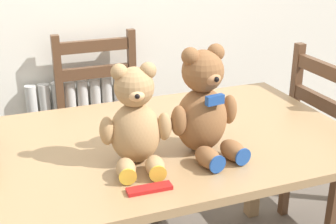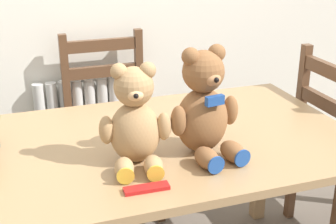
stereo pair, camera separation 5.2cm
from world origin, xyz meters
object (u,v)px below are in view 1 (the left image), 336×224
at_px(wooden_chair_side, 336,148).
at_px(teddy_bear_right, 204,108).
at_px(chocolate_bar, 149,189).
at_px(wooden_chair_behind, 105,127).
at_px(teddy_bear_left, 136,122).

relative_size(wooden_chair_side, teddy_bear_right, 2.54).
bearing_deg(chocolate_bar, teddy_bear_right, 35.11).
height_order(wooden_chair_side, teddy_bear_right, teddy_bear_right).
bearing_deg(wooden_chair_behind, wooden_chair_side, 148.91).
xyz_separation_m(wooden_chair_behind, chocolate_bar, (-0.12, -1.08, 0.26)).
height_order(wooden_chair_side, chocolate_bar, wooden_chair_side).
xyz_separation_m(teddy_bear_right, chocolate_bar, (-0.26, -0.18, -0.15)).
relative_size(teddy_bear_left, teddy_bear_right, 0.91).
relative_size(wooden_chair_behind, chocolate_bar, 6.98).
relative_size(wooden_chair_behind, teddy_bear_left, 2.83).
xyz_separation_m(wooden_chair_side, teddy_bear_right, (-0.86, -0.30, 0.44)).
distance_m(teddy_bear_left, chocolate_bar, 0.23).
relative_size(wooden_chair_behind, teddy_bear_right, 2.57).
distance_m(wooden_chair_behind, chocolate_bar, 1.11).
xyz_separation_m(wooden_chair_side, teddy_bear_left, (-1.09, -0.29, 0.42)).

